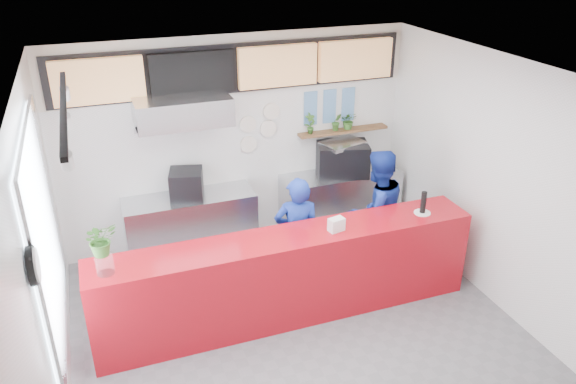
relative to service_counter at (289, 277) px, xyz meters
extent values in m
plane|color=slate|center=(0.00, -0.40, -0.55)|extent=(5.00, 5.00, 0.00)
plane|color=silver|center=(0.00, -0.40, 2.45)|extent=(5.00, 5.00, 0.00)
plane|color=white|center=(0.00, 2.10, 0.95)|extent=(5.00, 0.00, 5.00)
plane|color=white|center=(-2.50, -0.40, 0.95)|extent=(0.00, 5.00, 5.00)
plane|color=white|center=(2.50, -0.40, 0.95)|extent=(0.00, 5.00, 5.00)
cube|color=#A30B16|center=(0.00, 0.00, 0.00)|extent=(4.50, 0.60, 1.10)
cube|color=beige|center=(0.00, 2.09, 2.05)|extent=(5.00, 0.02, 0.80)
cube|color=#B2B5BA|center=(-0.80, 1.80, -0.10)|extent=(1.80, 0.60, 0.90)
cube|color=black|center=(-0.82, 1.80, 0.54)|extent=(0.53, 0.53, 0.39)
cube|color=#B2B5BA|center=(-0.80, 1.75, 1.60)|extent=(1.20, 0.70, 0.35)
cube|color=#B2B5BA|center=(-0.80, 1.75, 1.40)|extent=(1.20, 0.69, 0.31)
cube|color=#B2B5BA|center=(1.50, 1.80, -0.10)|extent=(1.80, 0.60, 0.90)
cube|color=black|center=(1.51, 1.80, 0.59)|extent=(0.86, 0.72, 0.48)
cube|color=#B1B4B9|center=(1.51, 1.80, 0.83)|extent=(0.69, 0.56, 0.06)
cube|color=brown|center=(1.60, 2.00, 0.95)|extent=(1.40, 0.18, 0.04)
cube|color=tan|center=(-1.75, 1.98, 2.00)|extent=(1.10, 0.10, 0.55)
cube|color=black|center=(-0.59, 1.98, 2.00)|extent=(1.10, 0.10, 0.55)
cube|color=tan|center=(0.57, 1.98, 2.00)|extent=(1.10, 0.10, 0.55)
cube|color=tan|center=(1.73, 1.98, 2.00)|extent=(1.10, 0.10, 0.55)
cube|color=black|center=(0.00, 2.06, 2.00)|extent=(4.80, 0.04, 0.65)
cube|color=silver|center=(-2.47, -0.10, 1.15)|extent=(0.04, 2.20, 1.90)
cube|color=#B2B5BA|center=(-2.45, -0.10, 1.15)|extent=(0.03, 2.30, 2.00)
cylinder|color=black|center=(-2.46, -1.30, 1.50)|extent=(0.05, 0.30, 0.30)
cylinder|color=white|center=(-2.43, -1.30, 1.50)|extent=(0.02, 0.26, 0.26)
cube|color=black|center=(-2.10, -0.40, 2.39)|extent=(0.05, 2.40, 0.04)
cylinder|color=silver|center=(0.15, 2.07, 1.20)|extent=(0.24, 0.03, 0.24)
cylinder|color=silver|center=(0.45, 2.07, 1.10)|extent=(0.24, 0.03, 0.24)
cylinder|color=silver|center=(0.15, 2.07, 0.90)|extent=(0.24, 0.03, 0.24)
cylinder|color=silver|center=(0.50, 2.07, 1.35)|extent=(0.24, 0.03, 0.24)
cube|color=#598CBF|center=(1.10, 2.08, 1.45)|extent=(0.20, 0.02, 0.25)
cube|color=#598CBF|center=(1.40, 2.08, 1.45)|extent=(0.20, 0.02, 0.25)
cube|color=#598CBF|center=(1.70, 2.08, 1.45)|extent=(0.20, 0.02, 0.25)
cube|color=#598CBF|center=(1.10, 2.08, 1.20)|extent=(0.20, 0.02, 0.25)
cube|color=#598CBF|center=(1.40, 2.08, 1.20)|extent=(0.20, 0.02, 0.25)
cube|color=#598CBF|center=(1.70, 2.08, 1.20)|extent=(0.20, 0.02, 0.25)
imported|color=navy|center=(0.29, 0.47, 0.24)|extent=(0.66, 0.53, 1.57)
imported|color=navy|center=(1.43, 0.58, 0.31)|extent=(0.92, 0.77, 1.72)
imported|color=#346523|center=(1.07, 2.00, 1.12)|extent=(0.18, 0.14, 0.31)
imported|color=#346523|center=(1.49, 2.00, 1.10)|extent=(0.15, 0.13, 0.26)
imported|color=#346523|center=(1.68, 2.00, 1.10)|extent=(0.30, 0.28, 0.26)
cylinder|color=silver|center=(-1.99, -0.06, 0.66)|extent=(0.18, 0.18, 0.22)
imported|color=#346523|center=(-1.99, -0.06, 0.94)|extent=(0.39, 0.37, 0.35)
cube|color=white|center=(0.55, -0.07, 0.63)|extent=(0.20, 0.14, 0.16)
cylinder|color=white|center=(1.72, -0.04, 0.56)|extent=(0.23, 0.23, 0.01)
cylinder|color=black|center=(1.72, -0.04, 0.70)|extent=(0.08, 0.08, 0.27)
camera|label=1|loc=(-1.90, -5.15, 3.73)|focal=35.00mm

